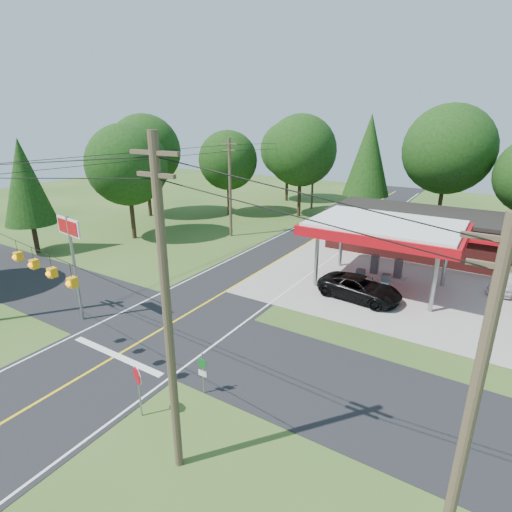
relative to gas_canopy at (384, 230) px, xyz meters
The scene contains 17 objects.
ground 16.38m from the gas_canopy, 124.70° to the right, with size 120.00×120.00×0.00m, color #2D501C.
main_highway 16.37m from the gas_canopy, 124.70° to the right, with size 8.00×120.00×0.02m, color black.
cross_road 16.37m from the gas_canopy, 124.70° to the right, with size 70.00×7.00×0.02m, color black.
lane_center_yellow 16.37m from the gas_canopy, 124.70° to the right, with size 0.15×110.00×0.00m, color yellow.
gas_canopy is the anchor object (origin of this frame).
convenience_store 10.31m from the gas_canopy, 84.28° to the left, with size 16.40×7.55×3.80m.
utility_pole_near_right 20.13m from the gas_canopy, 94.29° to the right, with size 1.80×0.30×11.50m.
utility_pole_far_left 17.74m from the gas_canopy, 163.61° to the left, with size 1.80×0.30×10.00m.
utility_pole_right_b 19.80m from the gas_canopy, 69.27° to the right, with size 1.80×0.30×10.00m.
utility_pole_north 26.92m from the gas_canopy, 125.17° to the left, with size 0.30×0.30×9.50m.
overhead_beacons 21.56m from the gas_canopy, 117.76° to the right, with size 17.04×2.04×1.03m.
treeline_backdrop 14.09m from the gas_canopy, 126.61° to the left, with size 70.27×51.59×13.30m.
suv_car 4.63m from the gas_canopy, 99.46° to the right, with size 5.61×5.61×1.56m, color black.
sedan_car 9.62m from the gas_canopy, 26.57° to the left, with size 4.28×4.28×1.46m, color silver.
big_stop_sign 20.53m from the gas_canopy, 133.01° to the right, with size 2.42×0.43×6.54m.
octagonal_stop_sign 19.70m from the gas_canopy, 103.31° to the right, with size 0.78×0.36×2.40m.
route_sign_post 17.10m from the gas_canopy, 100.96° to the right, with size 0.43×0.10×2.09m.
Camera 1 is at (15.77, -14.98, 11.79)m, focal length 28.00 mm.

